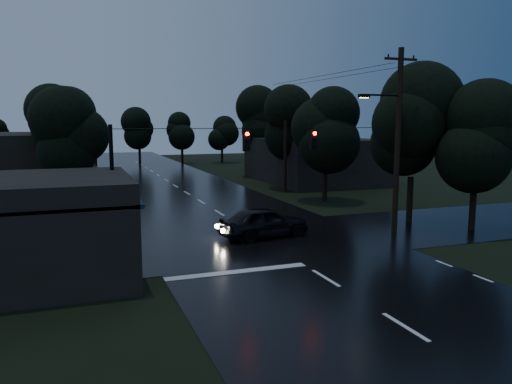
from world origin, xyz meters
TOP-DOWN VIEW (x-y plane):
  - ground at (0.00, 0.00)m, footprint 160.00×160.00m
  - main_road at (0.00, 30.00)m, footprint 12.00×120.00m
  - cross_street at (0.00, 12.00)m, footprint 60.00×9.00m
  - building_far_right at (14.00, 34.00)m, footprint 10.00×14.00m
  - building_far_left at (-14.00, 40.00)m, footprint 10.00×16.00m
  - utility_pole_main at (7.41, 11.00)m, footprint 3.50×0.30m
  - utility_pole_far at (8.30, 28.00)m, footprint 2.00×0.30m
  - anchor_pole_left at (-7.50, 11.00)m, footprint 0.18×0.18m
  - span_signals at (0.56, 10.99)m, footprint 15.00×0.37m
  - tree_corner_near at (10.00, 13.00)m, footprint 4.48×4.48m
  - tree_corner_far at (12.00, 10.00)m, footprint 3.92×3.92m
  - tree_left_a at (-9.00, 22.00)m, footprint 3.92×3.92m
  - tree_left_b at (-9.60, 30.00)m, footprint 4.20×4.20m
  - tree_left_c at (-10.20, 40.00)m, footprint 4.48×4.48m
  - tree_right_a at (9.00, 22.00)m, footprint 4.20×4.20m
  - tree_right_b at (9.60, 30.00)m, footprint 4.48×4.48m
  - tree_right_c at (10.20, 40.00)m, footprint 4.76×4.76m
  - car at (0.29, 12.46)m, footprint 5.09×2.67m

SIDE VIEW (x-z plane):
  - ground at x=0.00m, z-range 0.00..0.00m
  - main_road at x=0.00m, z-range -0.01..0.01m
  - cross_street at x=0.00m, z-range -0.01..0.01m
  - car at x=0.29m, z-range 0.00..1.65m
  - building_far_right at x=14.00m, z-range 0.00..4.40m
  - building_far_left at x=-14.00m, z-range 0.00..5.00m
  - anchor_pole_left at x=-7.50m, z-range 0.00..6.00m
  - utility_pole_far at x=8.30m, z-range 0.13..7.63m
  - tree_corner_far at x=12.00m, z-range 1.11..9.37m
  - tree_left_a at x=-9.00m, z-range 1.11..9.37m
  - span_signals at x=0.56m, z-range 4.69..5.80m
  - utility_pole_main at x=7.41m, z-range 0.26..10.26m
  - tree_left_b at x=-9.60m, z-range 1.19..10.04m
  - tree_right_a at x=9.00m, z-range 1.19..10.04m
  - tree_corner_near at x=10.00m, z-range 1.27..10.71m
  - tree_left_c at x=-10.20m, z-range 1.27..10.71m
  - tree_right_b at x=9.60m, z-range 1.27..10.71m
  - tree_right_c at x=10.20m, z-range 1.35..11.38m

